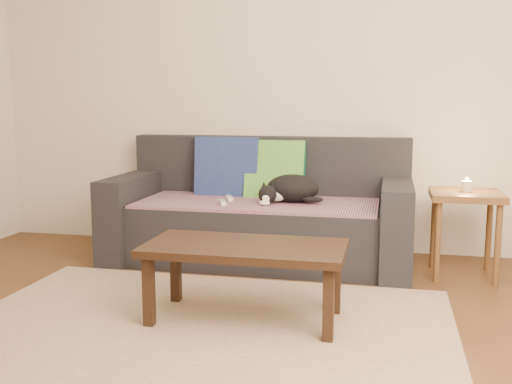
% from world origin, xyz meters
% --- Properties ---
extents(ground, '(4.50, 4.50, 0.00)m').
position_xyz_m(ground, '(0.00, 0.00, 0.00)').
color(ground, brown).
rests_on(ground, ground).
extents(back_wall, '(4.50, 0.04, 2.60)m').
position_xyz_m(back_wall, '(0.00, 2.00, 1.30)').
color(back_wall, beige).
rests_on(back_wall, ground).
extents(sofa, '(2.10, 0.94, 0.87)m').
position_xyz_m(sofa, '(0.00, 1.57, 0.31)').
color(sofa, '#232328').
rests_on(sofa, ground).
extents(throw_blanket, '(1.66, 0.74, 0.02)m').
position_xyz_m(throw_blanket, '(0.00, 1.48, 0.43)').
color(throw_blanket, '#432749').
rests_on(throw_blanket, sofa).
extents(cushion_navy, '(0.48, 0.17, 0.49)m').
position_xyz_m(cushion_navy, '(-0.29, 1.74, 0.63)').
color(cushion_navy, '#101E47').
rests_on(cushion_navy, throw_blanket).
extents(cushion_green, '(0.43, 0.23, 0.45)m').
position_xyz_m(cushion_green, '(0.07, 1.74, 0.63)').
color(cushion_green, '#0E5C42').
rests_on(cushion_green, throw_blanket).
extents(cat, '(0.44, 0.35, 0.19)m').
position_xyz_m(cat, '(0.23, 1.50, 0.53)').
color(cat, black).
rests_on(cat, throw_blanket).
extents(wii_remote_a, '(0.09, 0.15, 0.03)m').
position_xyz_m(wii_remote_a, '(-0.20, 1.47, 0.46)').
color(wii_remote_a, white).
rests_on(wii_remote_a, throw_blanket).
extents(wii_remote_b, '(0.09, 0.15, 0.03)m').
position_xyz_m(wii_remote_b, '(-0.20, 1.29, 0.46)').
color(wii_remote_b, white).
rests_on(wii_remote_b, throw_blanket).
extents(side_table, '(0.45, 0.45, 0.56)m').
position_xyz_m(side_table, '(1.38, 1.46, 0.46)').
color(side_table, brown).
rests_on(side_table, ground).
extents(candle, '(0.06, 0.06, 0.09)m').
position_xyz_m(candle, '(1.38, 1.46, 0.60)').
color(candle, beige).
rests_on(candle, side_table).
extents(rug, '(2.50, 1.80, 0.01)m').
position_xyz_m(rug, '(0.00, 0.15, 0.01)').
color(rug, tan).
rests_on(rug, ground).
extents(coffee_table, '(1.02, 0.51, 0.41)m').
position_xyz_m(coffee_table, '(0.18, 0.35, 0.36)').
color(coffee_table, '#311F13').
rests_on(coffee_table, rug).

